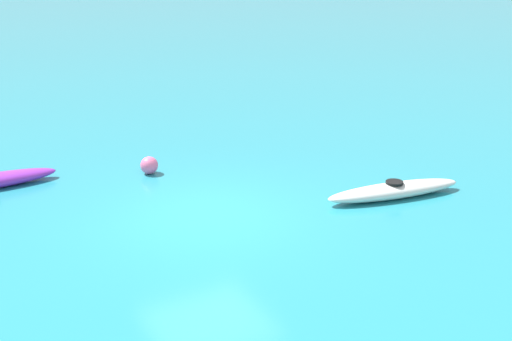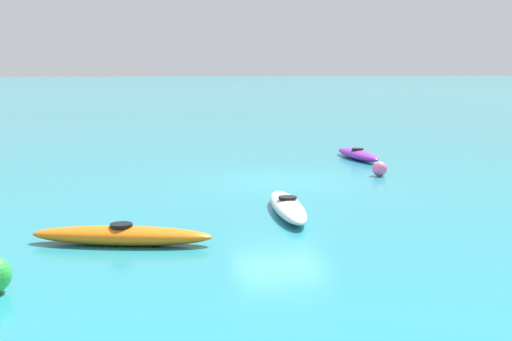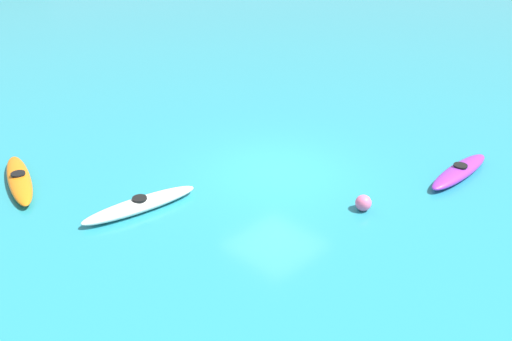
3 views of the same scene
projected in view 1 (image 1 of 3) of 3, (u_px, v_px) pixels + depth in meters
The scene contains 3 objects.
ground_plane at pixel (206, 216), 14.07m from camera, with size 600.00×600.00×0.00m, color teal.
kayak_white at pixel (394, 190), 14.98m from camera, with size 3.19×1.07×0.37m.
buoy_pink at pixel (149, 165), 16.41m from camera, with size 0.42×0.42×0.42m, color pink.
Camera 1 is at (5.48, 11.80, 5.53)m, focal length 49.04 mm.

